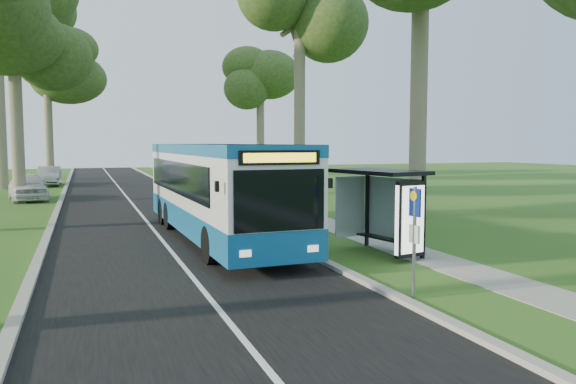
% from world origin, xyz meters
% --- Properties ---
extents(ground, '(120.00, 120.00, 0.00)m').
position_xyz_m(ground, '(0.00, 0.00, 0.00)').
color(ground, '#285219').
rests_on(ground, ground).
extents(road, '(7.00, 100.00, 0.02)m').
position_xyz_m(road, '(-3.50, 10.00, 0.01)').
color(road, black).
rests_on(road, ground).
extents(kerb_east, '(0.25, 100.00, 0.12)m').
position_xyz_m(kerb_east, '(0.00, 10.00, 0.06)').
color(kerb_east, '#9E9B93').
rests_on(kerb_east, ground).
extents(kerb_west, '(0.25, 100.00, 0.12)m').
position_xyz_m(kerb_west, '(-7.00, 10.00, 0.06)').
color(kerb_west, '#9E9B93').
rests_on(kerb_west, ground).
extents(centre_line, '(0.12, 100.00, 0.00)m').
position_xyz_m(centre_line, '(-3.50, 10.00, 0.02)').
color(centre_line, white).
rests_on(centre_line, road).
extents(footpath, '(1.50, 100.00, 0.02)m').
position_xyz_m(footpath, '(3.00, 10.00, 0.01)').
color(footpath, gray).
rests_on(footpath, ground).
extents(bus, '(2.71, 11.73, 3.09)m').
position_xyz_m(bus, '(-1.78, 3.27, 1.60)').
color(bus, white).
rests_on(bus, ground).
extents(bus_stop_sign, '(0.10, 0.32, 2.27)m').
position_xyz_m(bus_stop_sign, '(0.38, -4.88, 1.43)').
color(bus_stop_sign, gray).
rests_on(bus_stop_sign, ground).
extents(bus_shelter, '(2.04, 3.03, 2.38)m').
position_xyz_m(bus_shelter, '(2.10, -0.99, 1.67)').
color(bus_shelter, black).
rests_on(bus_shelter, ground).
extents(litter_bin, '(0.49, 0.49, 0.86)m').
position_xyz_m(litter_bin, '(1.63, 7.74, 0.43)').
color(litter_bin, black).
rests_on(litter_bin, ground).
extents(car_white, '(2.55, 4.75, 1.54)m').
position_xyz_m(car_white, '(-8.71, 19.23, 0.77)').
color(car_white, silver).
rests_on(car_white, ground).
extents(car_silver, '(1.53, 4.31, 1.41)m').
position_xyz_m(car_silver, '(-8.19, 30.41, 0.71)').
color(car_silver, '#A0A3A8').
rests_on(car_silver, ground).
extents(tree_west_c, '(5.20, 5.20, 13.63)m').
position_xyz_m(tree_west_c, '(-9.00, 18.00, 10.11)').
color(tree_west_c, '#7A6B56').
rests_on(tree_west_c, ground).
extents(tree_west_e, '(5.20, 5.20, 14.98)m').
position_xyz_m(tree_west_e, '(-8.50, 38.00, 11.09)').
color(tree_west_e, '#7A6B56').
rests_on(tree_west_e, ground).
extents(tree_east_c, '(5.20, 5.20, 15.86)m').
position_xyz_m(tree_east_c, '(6.80, 18.00, 11.74)').
color(tree_east_c, '#7A6B56').
rests_on(tree_east_c, ground).
extents(tree_east_d, '(5.20, 5.20, 12.99)m').
position_xyz_m(tree_east_d, '(8.00, 30.00, 9.64)').
color(tree_east_d, '#7A6B56').
rests_on(tree_east_d, ground).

